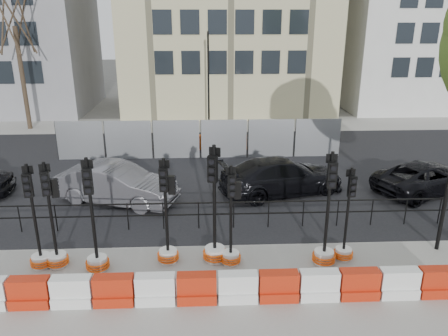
{
  "coord_description": "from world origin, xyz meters",
  "views": [
    {
      "loc": [
        0.28,
        -12.29,
        7.03
      ],
      "look_at": [
        0.95,
        3.0,
        1.58
      ],
      "focal_mm": 35.0,
      "sensor_mm": 36.0,
      "label": 1
    }
  ],
  "objects_px": {
    "traffic_signal_h": "(345,241)",
    "car_c": "(282,176)",
    "traffic_signal_a": "(39,247)",
    "traffic_signal_d": "(168,239)"
  },
  "relations": [
    {
      "from": "traffic_signal_h",
      "to": "car_c",
      "type": "distance_m",
      "value": 5.31
    },
    {
      "from": "traffic_signal_d",
      "to": "traffic_signal_h",
      "type": "xyz_separation_m",
      "value": [
        5.26,
        -0.07,
        -0.17
      ]
    },
    {
      "from": "traffic_signal_h",
      "to": "car_c",
      "type": "xyz_separation_m",
      "value": [
        -1.01,
        5.21,
        0.14
      ]
    },
    {
      "from": "traffic_signal_a",
      "to": "car_c",
      "type": "xyz_separation_m",
      "value": [
        7.94,
        5.27,
        0.09
      ]
    },
    {
      "from": "traffic_signal_h",
      "to": "traffic_signal_a",
      "type": "bearing_deg",
      "value": 172.78
    },
    {
      "from": "car_c",
      "to": "traffic_signal_d",
      "type": "bearing_deg",
      "value": 123.98
    },
    {
      "from": "traffic_signal_h",
      "to": "car_c",
      "type": "height_order",
      "value": "traffic_signal_h"
    },
    {
      "from": "traffic_signal_a",
      "to": "traffic_signal_h",
      "type": "relative_size",
      "value": 1.09
    },
    {
      "from": "traffic_signal_d",
      "to": "traffic_signal_h",
      "type": "relative_size",
      "value": 1.11
    },
    {
      "from": "traffic_signal_a",
      "to": "traffic_signal_h",
      "type": "xyz_separation_m",
      "value": [
        8.95,
        0.06,
        -0.05
      ]
    }
  ]
}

